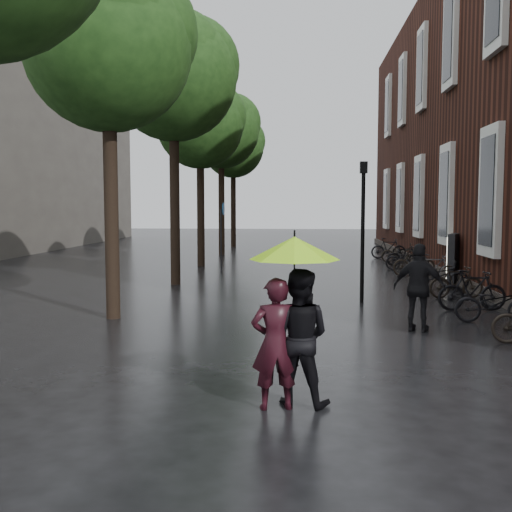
# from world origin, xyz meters

# --- Properties ---
(ground) EXTENTS (120.00, 120.00, 0.00)m
(ground) POSITION_xyz_m (0.00, 0.00, 0.00)
(ground) COLOR black
(street_trees) EXTENTS (4.33, 34.03, 8.91)m
(street_trees) POSITION_xyz_m (-3.99, 15.91, 6.34)
(street_trees) COLOR black
(street_trees) RESTS_ON ground
(person_burgundy) EXTENTS (0.69, 0.53, 1.71)m
(person_burgundy) POSITION_xyz_m (-0.09, 1.09, 0.85)
(person_burgundy) COLOR black
(person_burgundy) RESTS_ON ground
(person_black) EXTENTS (1.00, 0.86, 1.80)m
(person_black) POSITION_xyz_m (0.20, 1.29, 0.90)
(person_black) COLOR black
(person_black) RESTS_ON ground
(lime_umbrella) EXTENTS (1.17, 1.17, 1.72)m
(lime_umbrella) POSITION_xyz_m (0.15, 1.19, 2.07)
(lime_umbrella) COLOR black
(lime_umbrella) RESTS_ON ground
(pedestrian_walking) EXTENTS (1.16, 0.83, 1.83)m
(pedestrian_walking) POSITION_xyz_m (2.69, 6.07, 0.92)
(pedestrian_walking) COLOR black
(pedestrian_walking) RESTS_ON ground
(parked_bicycles) EXTENTS (2.09, 18.70, 1.02)m
(parked_bicycles) POSITION_xyz_m (4.57, 14.31, 0.47)
(parked_bicycles) COLOR black
(parked_bicycles) RESTS_ON ground
(ad_lightbox) EXTENTS (0.26, 1.11, 1.68)m
(ad_lightbox) POSITION_xyz_m (5.32, 13.87, 0.85)
(ad_lightbox) COLOR black
(ad_lightbox) RESTS_ON ground
(lamp_post) EXTENTS (0.19, 0.19, 3.78)m
(lamp_post) POSITION_xyz_m (1.89, 9.78, 2.29)
(lamp_post) COLOR black
(lamp_post) RESTS_ON ground
(cycle_sign) EXTENTS (0.14, 0.49, 2.72)m
(cycle_sign) POSITION_xyz_m (-2.89, 17.21, 1.80)
(cycle_sign) COLOR #262628
(cycle_sign) RESTS_ON ground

